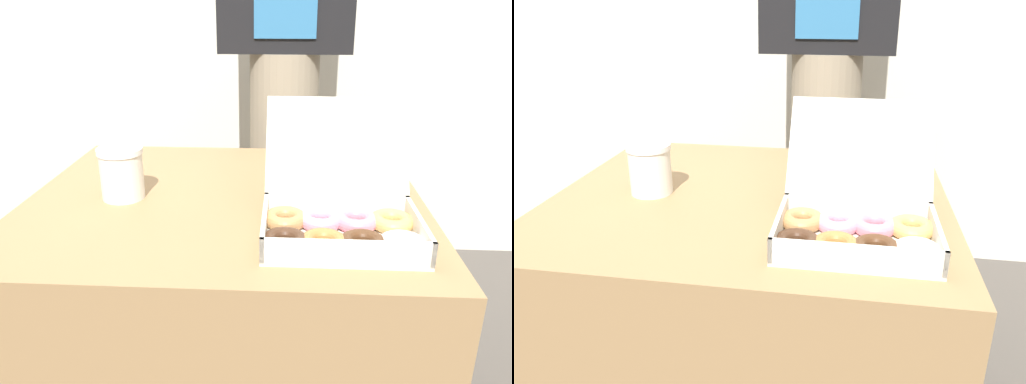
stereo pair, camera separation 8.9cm
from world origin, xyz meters
TOP-DOWN VIEW (x-y plane):
  - table at (0.00, 0.00)m, footprint 0.89×0.78m
  - donut_box at (0.24, -0.19)m, footprint 0.32×0.33m
  - coffee_cup at (-0.23, -0.02)m, footprint 0.10×0.10m
  - person_customer at (0.13, 0.66)m, footprint 0.43×0.23m

SIDE VIEW (x-z plane):
  - table at x=0.00m, z-range 0.00..0.72m
  - donut_box at x=0.24m, z-range 0.64..0.87m
  - coffee_cup at x=-0.23m, z-range 0.72..0.84m
  - person_customer at x=0.13m, z-range 0.07..1.86m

